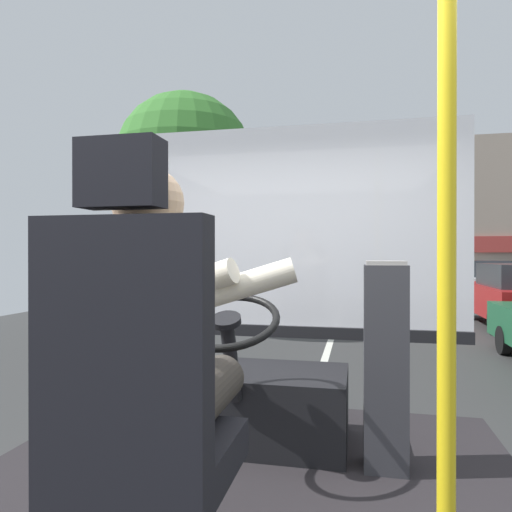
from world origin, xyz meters
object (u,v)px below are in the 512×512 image
Objects in this scene: steering_console at (247,402)px; parked_car_white at (476,281)px; driver_seat at (140,419)px; handrail_pole at (447,232)px; bus_driver at (160,340)px; fare_box at (385,365)px.

parked_car_white is (4.55, 14.48, -0.11)m from steering_console.
driver_seat is at bearing -90.00° from steering_console.
steering_console is 0.26× the size of parked_car_white.
bus_driver is at bearing 169.28° from handrail_pole.
handrail_pole reaches higher than fare_box.
parked_car_white is at bearing 76.72° from handrail_pole.
driver_seat is at bearing -122.74° from fare_box.
driver_seat is 1.33× the size of fare_box.
steering_console is at bearing 90.00° from bus_driver.
steering_console is at bearing 167.11° from fare_box.
parked_car_white is (4.55, 15.65, -0.67)m from bus_driver.
fare_box is at bearing 53.85° from bus_driver.
steering_console is 1.08× the size of fare_box.
handrail_pole is at bearing -58.57° from steering_console.
bus_driver is 0.19× the size of parked_car_white.
driver_seat is at bearing -106.06° from parked_car_white.
bus_driver is 0.74× the size of steering_console.
fare_box reaches higher than steering_console.
driver_seat is 0.61× the size of handrail_pole.
driver_seat is 1.23× the size of steering_console.
handrail_pole is at bearing -1.18° from driver_seat.
fare_box is (0.74, -0.17, 0.28)m from steering_console.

